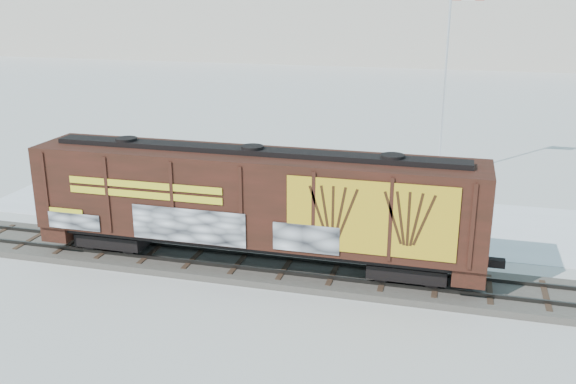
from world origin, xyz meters
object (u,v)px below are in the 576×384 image
(flagpole, at_px, (445,108))
(car_dark, at_px, (397,219))
(hopper_railcar, at_px, (253,200))
(car_white, at_px, (347,211))
(car_silver, at_px, (221,196))

(flagpole, relative_size, car_dark, 2.30)
(hopper_railcar, relative_size, flagpole, 1.55)
(car_dark, bearing_deg, flagpole, -5.95)
(hopper_railcar, distance_m, car_dark, 8.06)
(hopper_railcar, xyz_separation_m, car_white, (2.79, 6.08, -2.26))
(car_silver, xyz_separation_m, car_dark, (9.27, -1.06, -0.07))
(car_silver, relative_size, car_white, 1.01)
(hopper_railcar, xyz_separation_m, car_dark, (5.31, 5.61, -2.29))
(flagpole, distance_m, car_silver, 14.70)
(flagpole, xyz_separation_m, car_silver, (-10.86, -9.26, -3.53))
(car_white, bearing_deg, hopper_railcar, 151.37)
(hopper_railcar, distance_m, car_silver, 8.07)
(car_silver, distance_m, car_white, 6.77)
(flagpole, bearing_deg, car_white, -112.66)
(hopper_railcar, height_order, car_white, hopper_railcar)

